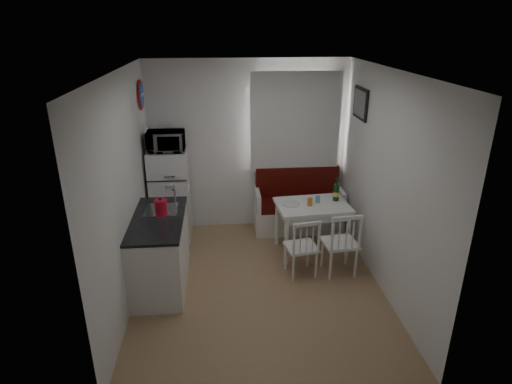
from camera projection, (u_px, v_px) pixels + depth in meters
floor at (258, 284)px, 5.37m from camera, size 3.00×3.50×0.02m
ceiling at (259, 71)px, 4.41m from camera, size 3.00×3.50×0.02m
wall_back at (248, 147)px, 6.51m from camera, size 3.00×0.02×2.60m
wall_front at (280, 271)px, 3.27m from camera, size 3.00×0.02×2.60m
wall_left at (125, 192)px, 4.77m from camera, size 0.02×3.50×2.60m
wall_right at (386, 184)px, 5.01m from camera, size 0.02×3.50×2.60m
window at (295, 125)px, 6.42m from camera, size 1.22×0.06×1.47m
curtain at (296, 123)px, 6.33m from camera, size 1.35×0.02×1.50m
kitchen_counter at (160, 251)px, 5.25m from camera, size 0.62×1.32×1.16m
wall_sign at (141, 95)px, 5.80m from camera, size 0.03×0.40×0.40m
picture_frame at (360, 103)px, 5.75m from camera, size 0.04×0.52×0.42m
bench at (298, 210)px, 6.71m from camera, size 1.37×0.53×0.98m
dining_table at (312, 210)px, 5.92m from camera, size 1.04×0.77×0.73m
chair_left at (303, 242)px, 5.35m from camera, size 0.44×0.42×0.44m
chair_right at (342, 238)px, 5.36m from camera, size 0.45×0.44×0.48m
fridge at (171, 195)px, 6.32m from camera, size 0.55×0.55×1.38m
microwave at (166, 141)px, 5.96m from camera, size 0.52×0.35×0.29m
kettle at (161, 208)px, 5.08m from camera, size 0.18×0.18×0.24m
wine_bottle at (336, 189)px, 5.94m from camera, size 0.08×0.08×0.34m
drinking_glass_orange at (310, 202)px, 5.82m from camera, size 0.07×0.07×0.11m
drinking_glass_blue at (318, 199)px, 5.92m from camera, size 0.06×0.06×0.09m
plate at (291, 204)px, 5.88m from camera, size 0.25×0.25×0.02m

